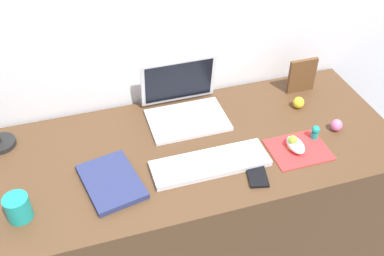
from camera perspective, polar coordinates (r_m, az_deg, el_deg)
back_wall at (r=1.90m, az=-3.76°, el=4.29°), size 2.77×0.05×1.47m
desk at (r=1.89m, az=-0.54°, el=-10.87°), size 1.57×0.64×0.74m
laptop at (r=1.75m, az=-1.09°, el=3.27°), size 0.30×0.24×0.21m
keyboard at (r=1.55m, az=2.32°, el=-4.53°), size 0.41×0.13×0.02m
mousepad at (r=1.66m, az=13.36°, el=-2.69°), size 0.21×0.17×0.00m
mouse at (r=1.65m, az=13.01°, el=-2.11°), size 0.06×0.10×0.03m
cell_phone at (r=1.54m, az=8.18°, el=-5.70°), size 0.09×0.14×0.01m
notebook_pad at (r=1.52m, az=-10.20°, el=-6.71°), size 0.21×0.27×0.02m
picture_frame at (r=1.92m, az=13.79°, el=6.47°), size 0.12×0.02×0.15m
coffee_mug at (r=1.47m, az=-21.23°, el=-9.42°), size 0.08×0.08×0.08m
toy_figurine_pink at (r=1.77m, az=17.87°, el=0.34°), size 0.04×0.04×0.05m
toy_figurine_lime at (r=1.65m, az=12.64°, el=-1.80°), size 0.03×0.03×0.06m
toy_figurine_teal at (r=1.71m, az=15.37°, el=-0.51°), size 0.03×0.03×0.06m
toy_figurine_yellow at (r=1.85m, az=13.38°, el=3.16°), size 0.04×0.04×0.05m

